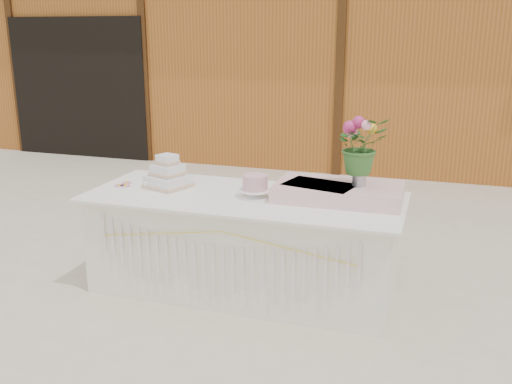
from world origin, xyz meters
TOP-DOWN VIEW (x-y plane):
  - ground at (0.00, 0.00)m, footprint 80.00×80.00m
  - barn at (-0.01, 5.99)m, footprint 12.60×4.60m
  - cake_table at (0.00, -0.00)m, footprint 2.40×1.00m
  - wedding_cake at (-0.65, 0.05)m, footprint 0.38×0.38m
  - pink_cake_stand at (0.10, -0.02)m, footprint 0.24×0.24m
  - satin_runner at (0.70, 0.13)m, footprint 0.93×0.55m
  - flower_vase at (0.84, 0.13)m, footprint 0.10×0.10m
  - bouquet at (0.84, 0.13)m, footprint 0.49×0.48m
  - loose_flowers at (-0.97, 0.10)m, footprint 0.29×0.40m

SIDE VIEW (x-z plane):
  - ground at x=0.00m, z-range 0.00..0.00m
  - cake_table at x=0.00m, z-range 0.00..0.77m
  - loose_flowers at x=-0.97m, z-range 0.77..0.79m
  - satin_runner at x=0.70m, z-range 0.77..0.89m
  - wedding_cake at x=-0.65m, z-range 0.73..0.99m
  - pink_cake_stand at x=0.10m, z-range 0.78..0.95m
  - flower_vase at x=0.84m, z-range 0.89..1.03m
  - bouquet at x=0.84m, z-range 1.03..1.44m
  - barn at x=-0.01m, z-range 0.03..3.33m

